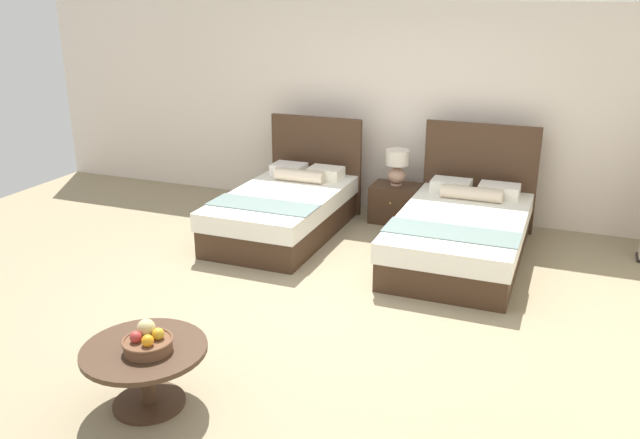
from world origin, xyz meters
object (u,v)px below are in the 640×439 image
Objects in this scene: nightstand at (395,203)px; table_lamp at (397,165)px; bed_near_window at (286,209)px; coffee_table at (145,363)px; fruit_bowl at (148,341)px; bed_near_corner at (462,232)px.

table_lamp reaches higher than nightstand.
nightstand is at bearing -90.00° from table_lamp.
bed_near_window reaches higher than nightstand.
nightstand is 0.68× the size of coffee_table.
bed_near_window is 3.49m from fruit_bowl.
fruit_bowl is (-1.45, -3.44, 0.22)m from bed_near_corner.
table_lamp is 4.36m from coffee_table.
bed_near_window reaches higher than fruit_bowl.
bed_near_window is 3.46m from coffee_table.
nightstand is (-0.96, 0.87, -0.06)m from bed_near_corner.
table_lamp is 0.51× the size of coffee_table.
coffee_table is 2.50× the size of fruit_bowl.
bed_near_window is at bearing -140.03° from table_lamp.
table_lamp is at bearing 39.97° from bed_near_window.
fruit_bowl is at bearing -96.47° from nightstand.
bed_near_window is 3.64× the size of nightstand.
table_lamp is 4.36m from fruit_bowl.
nightstand is at bearing 83.53° from fruit_bowl.
fruit_bowl is at bearing -80.49° from bed_near_window.
bed_near_corner is at bearing -42.76° from table_lamp.
bed_near_corner is 3.74m from coffee_table.
nightstand is 4.32m from coffee_table.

